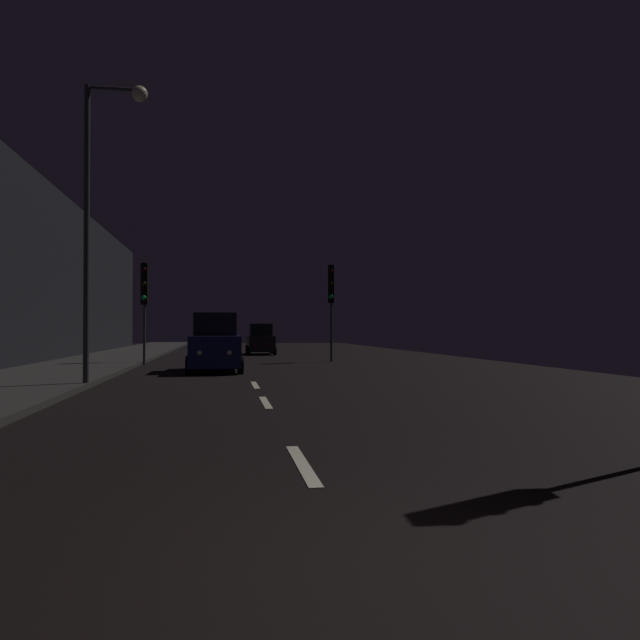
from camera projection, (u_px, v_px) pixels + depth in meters
ground at (242, 364)px, 28.47m from camera, size 25.90×84.00×0.02m
sidewalk_left at (92, 363)px, 27.39m from camera, size 4.40×84.00×0.15m
building_facade_left at (4, 261)px, 23.58m from camera, size 0.80×63.00×8.55m
lane_centerline at (268, 406)px, 12.71m from camera, size 0.16×12.59×0.01m
traffic_light_far_right at (331, 291)px, 30.18m from camera, size 0.38×0.49×4.84m
traffic_light_far_left at (144, 291)px, 27.57m from camera, size 0.31×0.46×4.65m
streetlamp_overhead at (102, 190)px, 16.76m from camera, size 1.70×0.44×8.46m
car_approaching_headlights at (215, 345)px, 23.33m from camera, size 2.06×4.46×2.25m
car_distant_taillights at (260, 340)px, 38.89m from camera, size 1.81×3.91×1.97m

